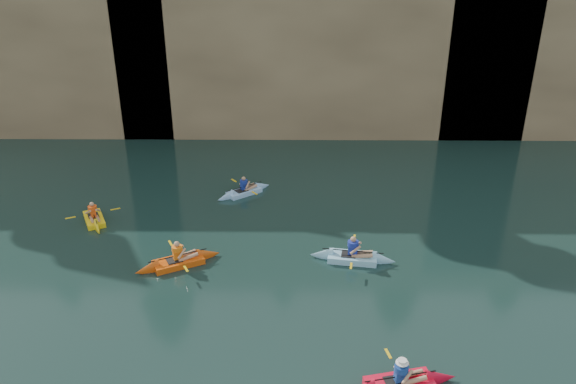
{
  "coord_description": "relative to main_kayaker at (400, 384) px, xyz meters",
  "views": [
    {
      "loc": [
        0.24,
        -10.68,
        11.46
      ],
      "look_at": [
        0.06,
        7.49,
        3.0
      ],
      "focal_mm": 35.0,
      "sensor_mm": 36.0,
      "label": 1
    }
  ],
  "objects": [
    {
      "name": "main_kayaker",
      "position": [
        0.0,
        0.0,
        0.0
      ],
      "size": [
        3.43,
        2.24,
        1.24
      ],
      "rotation": [
        0.0,
        0.0,
        0.22
      ],
      "color": "red",
      "rests_on": "ground"
    },
    {
      "name": "cliff",
      "position": [
        -3.2,
        28.9,
        5.83
      ],
      "size": [
        70.0,
        16.0,
        12.0
      ],
      "primitive_type": "cube",
      "color": "tan",
      "rests_on": "ground"
    },
    {
      "name": "kayaker_ltblue_near",
      "position": [
        -0.68,
        6.62,
        -0.01
      ],
      "size": [
        3.36,
        2.52,
        1.3
      ],
      "rotation": [
        0.0,
        0.0,
        -0.15
      ],
      "color": "#8ECEEE",
      "rests_on": "ground"
    },
    {
      "name": "kayaker_orange",
      "position": [
        -7.28,
        6.25,
        -0.01
      ],
      "size": [
        3.28,
        2.23,
        1.26
      ],
      "rotation": [
        0.0,
        0.0,
        0.47
      ],
      "color": "#E1510E",
      "rests_on": "ground"
    },
    {
      "name": "sea_cave_east",
      "position": [
        6.8,
        20.85,
        2.08
      ],
      "size": [
        5.0,
        1.0,
        4.5
      ],
      "primitive_type": "cube",
      "color": "black",
      "rests_on": "ground"
    },
    {
      "name": "kayaker_yellow",
      "position": [
        -11.6,
        9.71,
        -0.02
      ],
      "size": [
        2.09,
        2.83,
        1.15
      ],
      "rotation": [
        0.0,
        0.0,
        -1.11
      ],
      "color": "yellow",
      "rests_on": "ground"
    },
    {
      "name": "cliff_slab_center",
      "position": [
        -1.2,
        21.5,
        5.53
      ],
      "size": [
        24.0,
        2.4,
        11.4
      ],
      "primitive_type": "cube",
      "color": "#967F5B",
      "rests_on": "ground"
    },
    {
      "name": "sea_cave_center",
      "position": [
        -7.2,
        20.85,
        1.43
      ],
      "size": [
        3.5,
        1.0,
        3.2
      ],
      "primitive_type": "cube",
      "color": "black",
      "rests_on": "ground"
    },
    {
      "name": "kayaker_ltblue_mid",
      "position": [
        -5.31,
        12.59,
        -0.03
      ],
      "size": [
        2.75,
        2.33,
        1.12
      ],
      "rotation": [
        0.0,
        0.0,
        0.65
      ],
      "color": "#98CDFE",
      "rests_on": "ground"
    }
  ]
}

